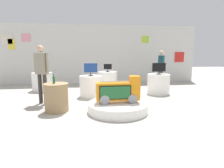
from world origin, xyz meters
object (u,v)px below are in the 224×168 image
at_px(main_display_pedestal, 118,107).
at_px(bottle_on_side_table, 54,80).
at_px(tv_on_left_rear, 41,67).
at_px(tv_on_far_right, 91,68).
at_px(display_pedestal_right_rear, 108,80).
at_px(shopper_browsing_rear, 42,70).
at_px(tv_on_center_rear, 159,68).
at_px(shopper_browsing_near_truck, 161,66).
at_px(tv_on_right_rear, 108,67).
at_px(display_pedestal_left_rear, 42,82).
at_px(novelty_firetruck_tv, 119,92).
at_px(display_pedestal_far_right, 91,86).
at_px(side_table_round, 56,97).
at_px(display_pedestal_center_rear, 158,84).

xyz_separation_m(main_display_pedestal, bottle_on_side_table, (-1.71, 0.27, 0.76)).
distance_m(tv_on_left_rear, tv_on_far_right, 2.46).
distance_m(display_pedestal_right_rear, shopper_browsing_rear, 3.27).
distance_m(tv_on_center_rear, shopper_browsing_near_truck, 1.51).
bearing_deg(tv_on_right_rear, display_pedestal_right_rear, 100.41).
height_order(main_display_pedestal, shopper_browsing_near_truck, shopper_browsing_near_truck).
height_order(display_pedestal_left_rear, tv_on_center_rear, tv_on_center_rear).
bearing_deg(novelty_firetruck_tv, shopper_browsing_rear, 153.02).
bearing_deg(display_pedestal_right_rear, tv_on_far_right, -118.46).
xyz_separation_m(tv_on_right_rear, shopper_browsing_rear, (-2.31, -2.21, 0.10)).
relative_size(tv_on_center_rear, display_pedestal_far_right, 0.68).
relative_size(main_display_pedestal, tv_on_left_rear, 3.12).
xyz_separation_m(novelty_firetruck_tv, shopper_browsing_near_truck, (2.61, 3.45, 0.45)).
xyz_separation_m(display_pedestal_left_rear, tv_on_left_rear, (0.00, -0.00, 0.63)).
xyz_separation_m(tv_on_center_rear, shopper_browsing_near_truck, (0.65, 1.37, -0.02)).
xyz_separation_m(main_display_pedestal, shopper_browsing_rear, (-2.21, 1.13, 0.95)).
bearing_deg(side_table_round, shopper_browsing_rear, 122.07).
bearing_deg(tv_on_far_right, bottle_on_side_table, -122.24).
height_order(tv_on_right_rear, display_pedestal_far_right, tv_on_right_rear).
bearing_deg(display_pedestal_right_rear, display_pedestal_center_rear, -33.90).
xyz_separation_m(novelty_firetruck_tv, tv_on_far_right, (-0.70, 1.91, 0.49)).
distance_m(main_display_pedestal, novelty_firetruck_tv, 0.43).
height_order(side_table_round, shopper_browsing_rear, shopper_browsing_rear).
height_order(main_display_pedestal, tv_on_left_rear, tv_on_left_rear).
height_order(display_pedestal_left_rear, tv_on_left_rear, tv_on_left_rear).
bearing_deg(shopper_browsing_rear, display_pedestal_left_rear, 102.85).
height_order(tv_on_left_rear, tv_on_center_rear, tv_on_left_rear).
xyz_separation_m(novelty_firetruck_tv, bottle_on_side_table, (-1.74, 0.27, 0.33)).
relative_size(display_pedestal_left_rear, tv_on_right_rear, 2.23).
height_order(tv_on_left_rear, display_pedestal_far_right, tv_on_left_rear).
height_order(bottle_on_side_table, shopper_browsing_rear, shopper_browsing_rear).
relative_size(tv_on_far_right, shopper_browsing_near_truck, 0.31).
height_order(display_pedestal_far_right, side_table_round, side_table_round).
bearing_deg(display_pedestal_far_right, bottle_on_side_table, -122.16).
bearing_deg(display_pedestal_right_rear, main_display_pedestal, -91.71).
relative_size(display_pedestal_left_rear, tv_on_left_rear, 1.60).
distance_m(novelty_firetruck_tv, display_pedestal_center_rear, 2.87).
bearing_deg(main_display_pedestal, display_pedestal_center_rear, 46.48).
height_order(main_display_pedestal, display_pedestal_left_rear, display_pedestal_left_rear).
relative_size(main_display_pedestal, tv_on_center_rear, 2.90).
bearing_deg(display_pedestal_center_rear, tv_on_far_right, -176.17).
height_order(novelty_firetruck_tv, tv_on_left_rear, tv_on_left_rear).
xyz_separation_m(display_pedestal_far_right, tv_on_far_right, (0.00, -0.00, 0.66)).
relative_size(novelty_firetruck_tv, tv_on_center_rear, 2.07).
relative_size(main_display_pedestal, side_table_round, 2.12).
bearing_deg(display_pedestal_left_rear, novelty_firetruck_tv, -50.57).
distance_m(novelty_firetruck_tv, shopper_browsing_near_truck, 4.35).
relative_size(side_table_round, shopper_browsing_near_truck, 0.46).
distance_m(shopper_browsing_near_truck, shopper_browsing_rear, 5.37).
relative_size(main_display_pedestal, display_pedestal_left_rear, 1.95).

